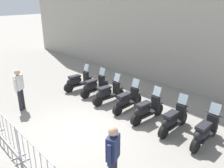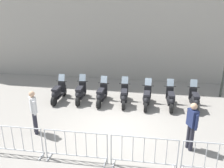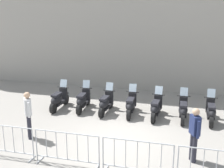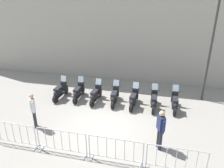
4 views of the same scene
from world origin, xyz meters
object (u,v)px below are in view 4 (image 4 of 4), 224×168
object	(u,v)px
barrier_segment_3	(176,161)
officer_near_row_end	(33,109)
motorcycle_2	(95,95)
motorcycle_4	(133,99)
barrier_segment_2	(116,151)
motorcycle_0	(60,92)
street_lamp	(213,38)
motorcycle_1	(78,92)
motorcycle_3	(114,97)
motorcycle_6	(175,103)
motorcycle_5	(154,101)
barrier_segment_0	(14,134)
officer_mid_plaza	(161,128)
barrier_segment_1	(62,142)

from	to	relation	value
barrier_segment_3	officer_near_row_end	world-z (taller)	officer_near_row_end
motorcycle_2	motorcycle_4	xyz separation A→B (m)	(2.13, -0.44, 0.00)
motorcycle_4	barrier_segment_2	bearing A→B (deg)	-101.31
motorcycle_0	officer_near_row_end	bearing A→B (deg)	-97.18
street_lamp	motorcycle_1	bearing A→B (deg)	-177.55
motorcycle_3	motorcycle_4	distance (m)	1.08
motorcycle_1	motorcycle_6	xyz separation A→B (m)	(5.35, -1.05, 0.00)
motorcycle_3	motorcycle_5	distance (m)	2.18
motorcycle_4	barrier_segment_3	world-z (taller)	motorcycle_4
barrier_segment_0	street_lamp	distance (m)	10.64
motorcycle_0	motorcycle_6	xyz separation A→B (m)	(6.45, -1.11, 0.00)
barrier_segment_0	officer_mid_plaza	xyz separation A→B (m)	(5.90, 0.06, 0.46)
motorcycle_4	street_lamp	size ratio (longest dim) A/B	0.28
motorcycle_1	motorcycle_4	size ratio (longest dim) A/B	1.01
motorcycle_1	motorcycle_5	world-z (taller)	same
motorcycle_5	officer_near_row_end	size ratio (longest dim) A/B	0.99
barrier_segment_3	officer_mid_plaza	distance (m)	1.40
motorcycle_2	officer_near_row_end	size ratio (longest dim) A/B	0.98
motorcycle_2	barrier_segment_0	xyz separation A→B (m)	(-2.89, -3.91, 0.07)
barrier_segment_1	officer_near_row_end	world-z (taller)	officer_near_row_end
barrier_segment_0	motorcycle_6	bearing A→B (deg)	23.83
motorcycle_4	motorcycle_0	bearing A→B (deg)	169.21
motorcycle_0	barrier_segment_1	distance (m)	4.88
motorcycle_4	barrier_segment_3	bearing A→B (deg)	-75.32
motorcycle_5	street_lamp	xyz separation A→B (m)	(3.00, 1.23, 3.16)
barrier_segment_0	motorcycle_0	bearing A→B (deg)	80.18
barrier_segment_3	motorcycle_6	bearing A→B (deg)	77.90
motorcycle_4	officer_near_row_end	bearing A→B (deg)	-155.26
barrier_segment_1	motorcycle_4	bearing A→B (deg)	52.82
motorcycle_2	motorcycle_5	distance (m)	3.28
motorcycle_5	officer_near_row_end	bearing A→B (deg)	-160.91
motorcycle_0	motorcycle_1	bearing A→B (deg)	-3.08
motorcycle_4	barrier_segment_1	distance (m)	4.87
barrier_segment_3	barrier_segment_2	bearing A→B (deg)	169.00
motorcycle_1	motorcycle_5	bearing A→B (deg)	-12.10
street_lamp	officer_near_row_end	size ratio (longest dim) A/B	3.48
motorcycle_6	street_lamp	xyz separation A→B (m)	(1.92, 1.36, 3.16)
barrier_segment_3	motorcycle_4	bearing A→B (deg)	104.68
street_lamp	officer_mid_plaza	size ratio (longest dim) A/B	3.48
barrier_segment_0	barrier_segment_3	bearing A→B (deg)	-11.00
motorcycle_6	barrier_segment_1	xyz separation A→B (m)	(-5.11, -3.58, 0.07)
motorcycle_6	barrier_segment_2	distance (m)	5.01
motorcycle_0	barrier_segment_2	distance (m)	6.14
motorcycle_2	barrier_segment_3	size ratio (longest dim) A/B	0.85
barrier_segment_0	street_lamp	xyz separation A→B (m)	(9.12, 4.54, 3.09)
motorcycle_3	motorcycle_4	world-z (taller)	same
barrier_segment_2	barrier_segment_3	size ratio (longest dim) A/B	1.00
motorcycle_1	motorcycle_5	xyz separation A→B (m)	(4.26, -0.91, 0.00)
motorcycle_3	motorcycle_2	bearing A→B (deg)	171.70
motorcycle_5	motorcycle_6	world-z (taller)	same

